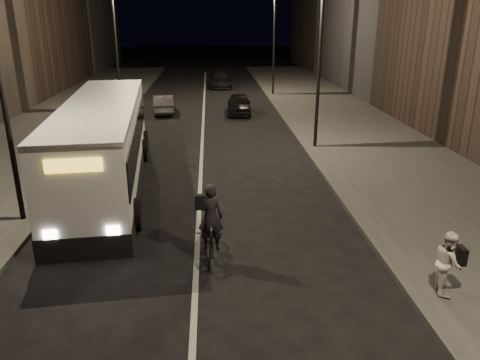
{
  "coord_description": "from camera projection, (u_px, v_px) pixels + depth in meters",
  "views": [
    {
      "loc": [
        0.46,
        -10.11,
        6.34
      ],
      "look_at": [
        1.33,
        3.46,
        1.5
      ],
      "focal_mm": 35.0,
      "sensor_mm": 36.0,
      "label": 1
    }
  ],
  "objects": [
    {
      "name": "car_near",
      "position": [
        239.0,
        104.0,
        31.24
      ],
      "size": [
        1.73,
        3.91,
        1.31
      ],
      "primitive_type": "imported",
      "rotation": [
        0.0,
        0.0,
        -0.05
      ],
      "color": "black",
      "rests_on": "ground"
    },
    {
      "name": "sidewalk_left",
      "position": [
        38.0,
        142.0,
        24.23
      ],
      "size": [
        7.0,
        70.0,
        0.16
      ],
      "primitive_type": "cube",
      "color": "#32312F",
      "rests_on": "ground"
    },
    {
      "name": "streetlight_left_far",
      "position": [
        119.0,
        30.0,
        30.17
      ],
      "size": [
        1.2,
        0.44,
        8.12
      ],
      "color": "black",
      "rests_on": "sidewalk_left"
    },
    {
      "name": "streetlight_left_near",
      "position": [
        5.0,
        50.0,
        13.25
      ],
      "size": [
        1.2,
        0.44,
        8.12
      ],
      "color": "black",
      "rests_on": "sidewalk_left"
    },
    {
      "name": "ground",
      "position": [
        196.0,
        284.0,
        11.61
      ],
      "size": [
        180.0,
        180.0,
        0.0
      ],
      "primitive_type": "plane",
      "color": "black",
      "rests_on": "ground"
    },
    {
      "name": "car_far",
      "position": [
        221.0,
        79.0,
        42.75
      ],
      "size": [
        1.99,
        4.81,
        1.39
      ],
      "primitive_type": "imported",
      "rotation": [
        0.0,
        0.0,
        -0.01
      ],
      "color": "black",
      "rests_on": "ground"
    },
    {
      "name": "pedestrian_woman",
      "position": [
        448.0,
        262.0,
        10.79
      ],
      "size": [
        0.74,
        0.86,
        1.54
      ],
      "primitive_type": "imported",
      "rotation": [
        0.0,
        0.0,
        1.34
      ],
      "color": "beige",
      "rests_on": "sidewalk_right"
    },
    {
      "name": "streetlight_right_mid",
      "position": [
        315.0,
        37.0,
        21.41
      ],
      "size": [
        1.2,
        0.44,
        8.12
      ],
      "color": "black",
      "rests_on": "sidewalk_right"
    },
    {
      "name": "sidewalk_right",
      "position": [
        360.0,
        137.0,
        25.25
      ],
      "size": [
        7.0,
        70.0,
        0.16
      ],
      "primitive_type": "cube",
      "color": "#32312F",
      "rests_on": "ground"
    },
    {
      "name": "car_mid",
      "position": [
        164.0,
        104.0,
        31.49
      ],
      "size": [
        1.63,
        3.8,
        1.22
      ],
      "primitive_type": "imported",
      "rotation": [
        0.0,
        0.0,
        3.24
      ],
      "color": "#353437",
      "rests_on": "ground"
    },
    {
      "name": "cyclist_on_bicycle",
      "position": [
        211.0,
        234.0,
        12.59
      ],
      "size": [
        0.78,
        1.98,
        2.24
      ],
      "rotation": [
        0.0,
        0.0,
        -0.05
      ],
      "color": "black",
      "rests_on": "ground"
    },
    {
      "name": "city_bus",
      "position": [
        104.0,
        141.0,
        17.76
      ],
      "size": [
        3.75,
        12.34,
        3.28
      ],
      "rotation": [
        0.0,
        0.0,
        0.1
      ],
      "color": "white",
      "rests_on": "ground"
    },
    {
      "name": "streetlight_right_far",
      "position": [
        271.0,
        27.0,
        36.45
      ],
      "size": [
        1.2,
        0.44,
        8.12
      ],
      "color": "black",
      "rests_on": "sidewalk_right"
    }
  ]
}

